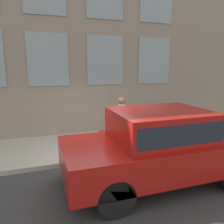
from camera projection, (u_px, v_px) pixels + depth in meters
ground_plane at (97, 163)px, 6.53m from camera, size 80.00×80.00×0.00m
sidewalk at (87, 145)px, 7.83m from camera, size 2.82×60.00×0.14m
building_facade at (75, 0)px, 8.24m from camera, size 0.33×40.00×10.58m
fire_hydrant at (102, 140)px, 7.09m from camera, size 0.29×0.41×0.69m
person at (122, 115)px, 7.69m from camera, size 0.40×0.27×1.67m
parked_car_red_near at (160, 143)px, 5.28m from camera, size 2.03×4.64×1.82m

